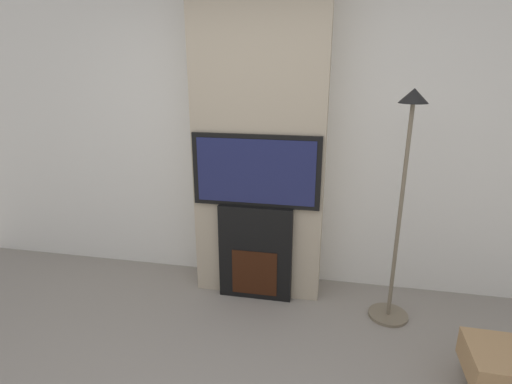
{
  "coord_description": "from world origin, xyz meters",
  "views": [
    {
      "loc": [
        0.6,
        -1.4,
        1.95
      ],
      "look_at": [
        0.0,
        1.63,
        0.95
      ],
      "focal_mm": 28.0,
      "sensor_mm": 36.0,
      "label": 1
    }
  ],
  "objects_px": {
    "fireplace": "(256,252)",
    "television": "(256,171)",
    "box_stack": "(511,372)",
    "floor_lamp": "(402,192)"
  },
  "relations": [
    {
      "from": "television",
      "to": "box_stack",
      "type": "distance_m",
      "value": 2.13
    },
    {
      "from": "fireplace",
      "to": "television",
      "type": "distance_m",
      "value": 0.72
    },
    {
      "from": "box_stack",
      "to": "fireplace",
      "type": "bearing_deg",
      "value": 154.5
    },
    {
      "from": "fireplace",
      "to": "television",
      "type": "xyz_separation_m",
      "value": [
        0.0,
        -0.0,
        0.72
      ]
    },
    {
      "from": "fireplace",
      "to": "box_stack",
      "type": "height_order",
      "value": "fireplace"
    },
    {
      "from": "television",
      "to": "box_stack",
      "type": "bearing_deg",
      "value": -25.44
    },
    {
      "from": "fireplace",
      "to": "television",
      "type": "relative_size",
      "value": 0.81
    },
    {
      "from": "television",
      "to": "box_stack",
      "type": "height_order",
      "value": "television"
    },
    {
      "from": "fireplace",
      "to": "television",
      "type": "bearing_deg",
      "value": -90.0
    },
    {
      "from": "box_stack",
      "to": "floor_lamp",
      "type": "bearing_deg",
      "value": 130.66
    }
  ]
}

